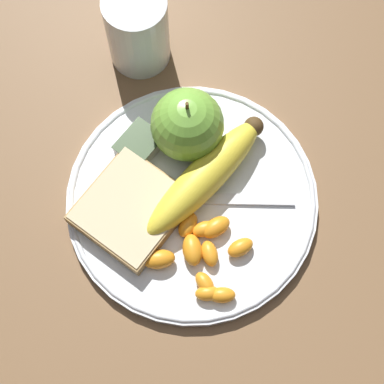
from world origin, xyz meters
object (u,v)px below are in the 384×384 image
(plate, at_px, (192,199))
(bread_slice, at_px, (132,209))
(juice_glass, at_px, (138,31))
(jam_packet, at_px, (139,145))
(apple, at_px, (187,125))
(banana, at_px, (206,175))
(fork, at_px, (199,199))

(plate, distance_m, bread_slice, 0.07)
(juice_glass, height_order, jam_packet, juice_glass)
(plate, xyz_separation_m, apple, (-0.05, -0.05, 0.04))
(juice_glass, bearing_deg, apple, 63.21)
(banana, xyz_separation_m, fork, (0.02, 0.01, -0.02))
(juice_glass, distance_m, fork, 0.20)
(apple, bearing_deg, juice_glass, -116.79)
(apple, relative_size, jam_packet, 1.87)
(juice_glass, xyz_separation_m, fork, (0.11, 0.17, -0.03))
(juice_glass, xyz_separation_m, jam_packet, (0.10, 0.08, -0.02))
(juice_glass, distance_m, banana, 0.19)
(plate, relative_size, jam_packet, 5.83)
(plate, xyz_separation_m, bread_slice, (0.05, -0.04, 0.02))
(plate, relative_size, bread_slice, 2.62)
(apple, bearing_deg, fork, 48.23)
(plate, bearing_deg, bread_slice, -38.17)
(bread_slice, bearing_deg, fork, 139.42)
(plate, xyz_separation_m, banana, (-0.02, 0.00, 0.02))
(apple, height_order, bread_slice, apple)
(plate, xyz_separation_m, fork, (-0.00, 0.01, 0.01))
(bread_slice, bearing_deg, apple, -176.99)
(juice_glass, relative_size, bread_slice, 0.95)
(apple, height_order, jam_packet, apple)
(apple, distance_m, bread_slice, 0.11)
(apple, bearing_deg, banana, 59.92)
(banana, relative_size, jam_packet, 3.81)
(banana, distance_m, bread_slice, 0.09)
(plate, bearing_deg, juice_glass, -124.05)
(fork, bearing_deg, apple, -78.53)
(juice_glass, height_order, fork, juice_glass)
(apple, relative_size, fork, 0.58)
(banana, relative_size, fork, 1.19)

